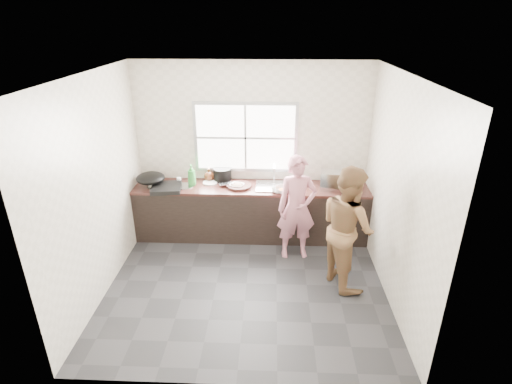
{
  "coord_description": "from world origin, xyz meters",
  "views": [
    {
      "loc": [
        0.31,
        -4.36,
        3.28
      ],
      "look_at": [
        0.1,
        0.65,
        1.05
      ],
      "focal_mm": 28.0,
      "sensor_mm": 36.0,
      "label": 1
    }
  ],
  "objects_px": {
    "bowl_held": "(277,190)",
    "bottle_green": "(192,175)",
    "glass_jar": "(179,181)",
    "wok": "(151,178)",
    "black_pot": "(222,174)",
    "bottle_brown_short": "(209,175)",
    "woman": "(297,211)",
    "cutting_board": "(239,186)",
    "bowl_crabs": "(283,190)",
    "pot_lid_left": "(155,187)",
    "bottle_brown_tall": "(216,175)",
    "person_side": "(347,227)",
    "bowl_mince": "(237,186)",
    "plate_food": "(210,183)",
    "burner": "(166,188)",
    "pot_lid_right": "(184,186)",
    "dish_rack": "(333,180)"
  },
  "relations": [
    {
      "from": "plate_food",
      "to": "wok",
      "type": "bearing_deg",
      "value": -168.78
    },
    {
      "from": "bowl_held",
      "to": "bottle_green",
      "type": "bearing_deg",
      "value": 170.48
    },
    {
      "from": "bowl_mince",
      "to": "plate_food",
      "type": "xyz_separation_m",
      "value": [
        -0.43,
        0.14,
        -0.02
      ]
    },
    {
      "from": "bottle_green",
      "to": "bowl_held",
      "type": "bearing_deg",
      "value": -9.52
    },
    {
      "from": "woman",
      "to": "pot_lid_left",
      "type": "xyz_separation_m",
      "value": [
        -2.15,
        0.44,
        0.14
      ]
    },
    {
      "from": "plate_food",
      "to": "burner",
      "type": "xyz_separation_m",
      "value": [
        -0.62,
        -0.28,
        0.02
      ]
    },
    {
      "from": "bottle_green",
      "to": "glass_jar",
      "type": "relative_size",
      "value": 3.42
    },
    {
      "from": "plate_food",
      "to": "burner",
      "type": "bearing_deg",
      "value": -155.34
    },
    {
      "from": "bowl_held",
      "to": "bottle_green",
      "type": "relative_size",
      "value": 0.65
    },
    {
      "from": "bowl_crabs",
      "to": "bottle_brown_short",
      "type": "xyz_separation_m",
      "value": [
        -1.18,
        0.43,
        0.06
      ]
    },
    {
      "from": "bowl_mince",
      "to": "plate_food",
      "type": "bearing_deg",
      "value": 162.3
    },
    {
      "from": "bowl_mince",
      "to": "bottle_brown_tall",
      "type": "relative_size",
      "value": 1.23
    },
    {
      "from": "bottle_brown_tall",
      "to": "wok",
      "type": "distance_m",
      "value": 1.01
    },
    {
      "from": "bottle_green",
      "to": "wok",
      "type": "distance_m",
      "value": 0.62
    },
    {
      "from": "woman",
      "to": "wok",
      "type": "bearing_deg",
      "value": 160.46
    },
    {
      "from": "bowl_crabs",
      "to": "black_pot",
      "type": "distance_m",
      "value": 1.06
    },
    {
      "from": "bottle_brown_tall",
      "to": "dish_rack",
      "type": "distance_m",
      "value": 1.84
    },
    {
      "from": "bottle_green",
      "to": "bottle_brown_short",
      "type": "xyz_separation_m",
      "value": [
        0.23,
        0.21,
        -0.08
      ]
    },
    {
      "from": "person_side",
      "to": "black_pot",
      "type": "xyz_separation_m",
      "value": [
        -1.75,
        1.39,
        0.15
      ]
    },
    {
      "from": "person_side",
      "to": "bottle_brown_short",
      "type": "distance_m",
      "value": 2.41
    },
    {
      "from": "bowl_crabs",
      "to": "woman",
      "type": "bearing_deg",
      "value": -61.47
    },
    {
      "from": "black_pot",
      "to": "bottle_brown_short",
      "type": "xyz_separation_m",
      "value": [
        -0.21,
        -0.01,
        -0.01
      ]
    },
    {
      "from": "bottle_brown_short",
      "to": "bottle_green",
      "type": "bearing_deg",
      "value": -138.1
    },
    {
      "from": "black_pot",
      "to": "woman",
      "type": "bearing_deg",
      "value": -34.28
    },
    {
      "from": "plate_food",
      "to": "bottle_brown_tall",
      "type": "height_order",
      "value": "bottle_brown_tall"
    },
    {
      "from": "woman",
      "to": "black_pot",
      "type": "relative_size",
      "value": 5.12
    },
    {
      "from": "bowl_held",
      "to": "burner",
      "type": "distance_m",
      "value": 1.67
    },
    {
      "from": "woman",
      "to": "burner",
      "type": "xyz_separation_m",
      "value": [
        -1.95,
        0.37,
        0.17
      ]
    },
    {
      "from": "woman",
      "to": "bottle_brown_tall",
      "type": "bearing_deg",
      "value": 140.61
    },
    {
      "from": "woman",
      "to": "bowl_mince",
      "type": "relative_size",
      "value": 6.89
    },
    {
      "from": "burner",
      "to": "cutting_board",
      "type": "bearing_deg",
      "value": 8.17
    },
    {
      "from": "person_side",
      "to": "bowl_crabs",
      "type": "height_order",
      "value": "person_side"
    },
    {
      "from": "bowl_held",
      "to": "burner",
      "type": "xyz_separation_m",
      "value": [
        -1.67,
        0.02,
        -0.0
      ]
    },
    {
      "from": "person_side",
      "to": "black_pot",
      "type": "bearing_deg",
      "value": 29.44
    },
    {
      "from": "bottle_brown_tall",
      "to": "wok",
      "type": "height_order",
      "value": "wok"
    },
    {
      "from": "person_side",
      "to": "cutting_board",
      "type": "bearing_deg",
      "value": 30.32
    },
    {
      "from": "burner",
      "to": "pot_lid_left",
      "type": "height_order",
      "value": "burner"
    },
    {
      "from": "glass_jar",
      "to": "wok",
      "type": "height_order",
      "value": "wok"
    },
    {
      "from": "wok",
      "to": "cutting_board",
      "type": "bearing_deg",
      "value": 1.97
    },
    {
      "from": "black_pot",
      "to": "dish_rack",
      "type": "xyz_separation_m",
      "value": [
        1.71,
        -0.28,
        0.04
      ]
    },
    {
      "from": "woman",
      "to": "bowl_held",
      "type": "height_order",
      "value": "woman"
    },
    {
      "from": "bowl_crabs",
      "to": "wok",
      "type": "height_order",
      "value": "wok"
    },
    {
      "from": "bowl_held",
      "to": "pot_lid_right",
      "type": "height_order",
      "value": "bowl_held"
    },
    {
      "from": "burner",
      "to": "black_pot",
      "type": "bearing_deg",
      "value": 27.46
    },
    {
      "from": "bowl_mince",
      "to": "bottle_brown_short",
      "type": "distance_m",
      "value": 0.54
    },
    {
      "from": "bowl_crabs",
      "to": "bottle_brown_tall",
      "type": "distance_m",
      "value": 1.16
    },
    {
      "from": "bottle_brown_short",
      "to": "burner",
      "type": "xyz_separation_m",
      "value": [
        -0.59,
        -0.41,
        -0.06
      ]
    },
    {
      "from": "bowl_mince",
      "to": "bowl_held",
      "type": "xyz_separation_m",
      "value": [
        0.62,
        -0.17,
        0.01
      ]
    },
    {
      "from": "pot_lid_right",
      "to": "dish_rack",
      "type": "bearing_deg",
      "value": 0.04
    },
    {
      "from": "pot_lid_left",
      "to": "bottle_brown_tall",
      "type": "bearing_deg",
      "value": 21.03
    }
  ]
}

